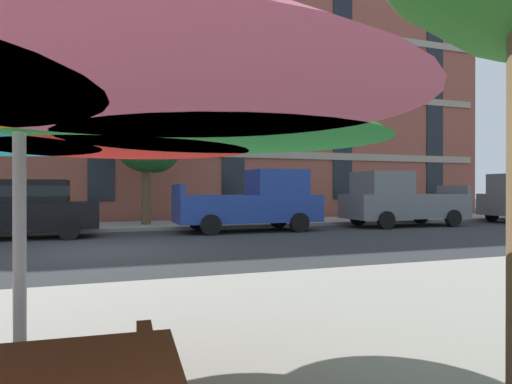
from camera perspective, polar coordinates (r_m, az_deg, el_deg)
ground_plane at (r=11.47m, az=-18.70°, el=-7.12°), size 120.00×120.00×0.00m
sidewalk_far at (r=18.23m, az=-19.04°, el=-4.19°), size 56.00×3.60×0.12m
apartment_building at (r=27.59m, az=-19.25°, el=17.39°), size 41.44×12.08×19.20m
sedan_black at (r=15.22m, az=-27.45°, el=-1.73°), size 4.40×1.98×1.78m
pickup_blue_midblock at (r=15.98m, az=-0.26°, el=-1.33°), size 5.10×2.12×2.20m
pickup_gray at (r=18.99m, az=17.85°, el=-1.09°), size 5.10×2.12×2.20m
street_tree_middle at (r=18.26m, az=-13.46°, el=5.97°), size 2.68×2.71×4.58m
patio_umbrella at (r=2.45m, az=-27.92°, el=12.64°), size 3.82×3.54×2.32m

